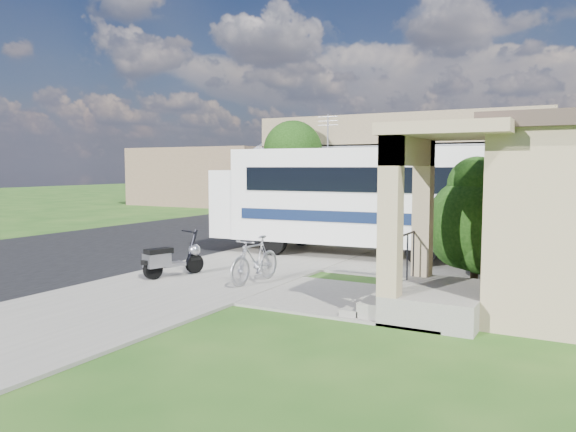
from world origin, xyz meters
The scene contains 18 objects.
ground centered at (0.00, 0.00, 0.00)m, with size 120.00×120.00×0.00m, color #1B4612.
street_slab centered at (-7.50, 10.00, 0.01)m, with size 9.00×80.00×0.02m, color black.
sidewalk_slab centered at (-1.00, 10.00, 0.03)m, with size 4.00×80.00×0.06m, color slate.
driveway_slab centered at (1.50, 4.50, 0.03)m, with size 7.00×6.00×0.05m, color slate.
walk_slab centered at (3.00, -1.00, 0.03)m, with size 4.00×3.00×0.05m, color slate.
warehouse centered at (0.00, 13.97, 1.99)m, with size 12.50×8.40×5.04m.
distant_bldg_far centered at (-17.00, 22.00, 2.00)m, with size 10.00×8.00×4.00m, color brown.
distant_bldg_near centered at (-15.00, 34.00, 1.60)m, with size 8.00×7.00×3.20m, color brown.
street_tree_a centered at (-3.70, 9.05, 3.25)m, with size 2.44×2.40×4.58m.
street_tree_b centered at (-3.70, 19.05, 3.39)m, with size 2.44×2.40×4.73m.
street_tree_c centered at (-3.70, 28.05, 3.10)m, with size 2.44×2.40×4.42m.
motorhome centered at (0.65, 4.33, 1.81)m, with size 8.38×3.15×4.21m.
shrub centered at (4.82, 1.79, 1.49)m, with size 2.38×2.27×2.92m.
scooter centered at (-1.77, -1.08, 0.49)m, with size 0.82×1.61×1.09m.
bicycle centered at (0.38, -0.69, 0.53)m, with size 0.50×1.75×1.05m, color #9C9CA3.
pickup_truck centered at (-6.04, 13.17, 0.87)m, with size 2.88×6.25×1.74m, color white.
van centered at (-6.59, 20.11, 0.86)m, with size 2.41×5.93×1.72m, color white.
garden_hose centered at (3.65, -0.26, 0.09)m, with size 0.42×0.42×0.19m, color #125B13.
Camera 1 is at (7.03, -11.37, 2.68)m, focal length 35.00 mm.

